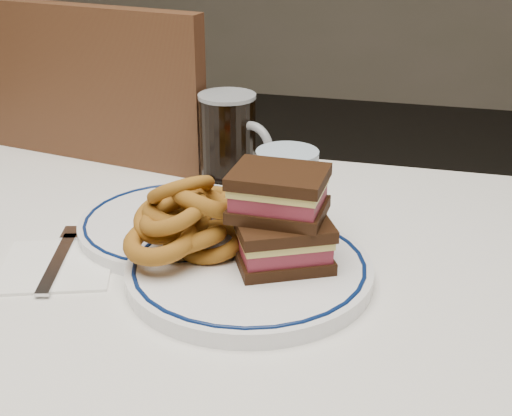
% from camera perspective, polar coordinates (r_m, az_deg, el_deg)
% --- Properties ---
extents(dining_table, '(1.27, 0.87, 0.75)m').
position_cam_1_polar(dining_table, '(0.97, -8.69, -9.96)').
color(dining_table, white).
rests_on(dining_table, floor).
extents(chair_far, '(0.54, 0.54, 1.01)m').
position_cam_1_polar(chair_far, '(1.46, -9.58, -1.69)').
color(chair_far, '#452516').
rests_on(chair_far, floor).
extents(main_plate, '(0.30, 0.30, 0.02)m').
position_cam_1_polar(main_plate, '(0.86, -0.54, -4.96)').
color(main_plate, white).
rests_on(main_plate, dining_table).
extents(reuben_sandwich, '(0.14, 0.13, 0.11)m').
position_cam_1_polar(reuben_sandwich, '(0.84, 2.00, -0.79)').
color(reuben_sandwich, black).
rests_on(reuben_sandwich, main_plate).
extents(onion_rings_main, '(0.14, 0.14, 0.13)m').
position_cam_1_polar(onion_rings_main, '(0.86, -5.85, -1.10)').
color(onion_rings_main, '#6B370E').
rests_on(onion_rings_main, main_plate).
extents(ketchup_ramekin, '(0.06, 0.06, 0.03)m').
position_cam_1_polar(ketchup_ramekin, '(0.93, -1.75, -0.72)').
color(ketchup_ramekin, white).
rests_on(ketchup_ramekin, main_plate).
extents(beer_mug, '(0.13, 0.09, 0.15)m').
position_cam_1_polar(beer_mug, '(1.11, -2.15, 5.45)').
color(beer_mug, black).
rests_on(beer_mug, dining_table).
extents(water_glass, '(0.08, 0.08, 0.13)m').
position_cam_1_polar(water_glass, '(0.93, 2.46, 0.86)').
color(water_glass, '#A7BED7').
rests_on(water_glass, dining_table).
extents(far_plate, '(0.27, 0.27, 0.02)m').
position_cam_1_polar(far_plate, '(0.98, -6.27, -1.32)').
color(far_plate, white).
rests_on(far_plate, dining_table).
extents(onion_rings_far, '(0.12, 0.13, 0.07)m').
position_cam_1_polar(onion_rings_far, '(0.96, -5.67, -0.22)').
color(onion_rings_far, '#6B370E').
rests_on(onion_rings_far, far_plate).
extents(napkin_fork, '(0.17, 0.19, 0.01)m').
position_cam_1_polar(napkin_fork, '(0.93, -15.54, -4.30)').
color(napkin_fork, white).
rests_on(napkin_fork, dining_table).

